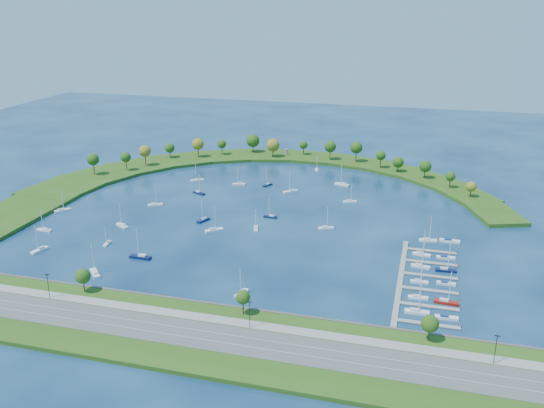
% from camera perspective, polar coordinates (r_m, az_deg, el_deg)
% --- Properties ---
extents(ground, '(700.00, 700.00, 0.00)m').
position_cam_1_polar(ground, '(316.23, -1.11, -0.89)').
color(ground, '#071F41').
rests_on(ground, ground).
extents(south_shoreline, '(420.00, 43.10, 11.60)m').
position_cam_1_polar(south_shoreline, '(212.17, -10.73, -11.81)').
color(south_shoreline, '#2C4E14').
rests_on(south_shoreline, ground).
extents(breakwater, '(286.74, 247.64, 2.00)m').
position_cam_1_polar(breakwater, '(373.93, -5.82, 2.41)').
color(breakwater, '#2C4E14').
rests_on(breakwater, ground).
extents(breakwater_trees, '(238.64, 92.45, 14.36)m').
position_cam_1_polar(breakwater_trees, '(402.99, -0.12, 5.19)').
color(breakwater_trees, '#382314').
rests_on(breakwater_trees, breakwater).
extents(harbor_tower, '(2.60, 2.60, 3.88)m').
position_cam_1_polar(harbor_tower, '(428.00, 1.39, 5.11)').
color(harbor_tower, gray).
rests_on(harbor_tower, breakwater).
extents(dock_system, '(24.28, 82.00, 1.60)m').
position_cam_1_polar(dock_system, '(248.65, 14.07, -7.32)').
color(dock_system, gray).
rests_on(dock_system, ground).
extents(moored_boat_0, '(4.97, 8.40, 11.93)m').
position_cam_1_polar(moored_boat_0, '(306.62, -6.69, -1.52)').
color(moored_boat_0, '#0A1641').
rests_on(moored_boat_0, ground).
extents(moored_boat_1, '(8.28, 6.57, 12.31)m').
position_cam_1_polar(moored_boat_1, '(374.63, -7.27, 2.37)').
color(moored_boat_1, white).
rests_on(moored_boat_1, ground).
extents(moored_boat_2, '(8.03, 5.34, 11.53)m').
position_cam_1_polar(moored_boat_2, '(295.78, 5.26, -2.26)').
color(moored_boat_2, white).
rests_on(moored_boat_2, ground).
extents(moored_boat_3, '(5.09, 6.90, 10.08)m').
position_cam_1_polar(moored_boat_3, '(362.24, -0.44, 1.92)').
color(moored_boat_3, '#0A1641').
rests_on(moored_boat_3, ground).
extents(moored_boat_4, '(4.11, 7.50, 10.63)m').
position_cam_1_polar(moored_boat_4, '(293.92, -1.57, -2.34)').
color(moored_boat_4, white).
rests_on(moored_boat_4, ground).
extents(moored_boat_5, '(9.82, 2.88, 14.38)m').
position_cam_1_polar(moored_boat_5, '(268.51, -12.67, -4.99)').
color(moored_boat_5, '#0A1641').
rests_on(moored_boat_5, ground).
extents(moored_boat_6, '(2.46, 6.59, 9.46)m').
position_cam_1_polar(moored_boat_6, '(287.09, -15.73, -3.65)').
color(moored_boat_6, white).
rests_on(moored_boat_6, ground).
extents(moored_boat_7, '(9.65, 5.26, 13.67)m').
position_cam_1_polar(moored_boat_7, '(365.30, 6.84, 1.95)').
color(moored_boat_7, white).
rests_on(moored_boat_7, ground).
extents(moored_boat_8, '(8.53, 8.02, 13.46)m').
position_cam_1_polar(moored_boat_8, '(292.91, -5.67, -2.49)').
color(moored_boat_8, white).
rests_on(moored_boat_8, ground).
extents(moored_boat_9, '(7.30, 2.30, 10.63)m').
position_cam_1_polar(moored_boat_9, '(309.45, -0.15, -1.18)').
color(moored_boat_9, '#0A1641').
rests_on(moored_boat_9, ground).
extents(moored_boat_10, '(7.98, 4.09, 11.30)m').
position_cam_1_polar(moored_boat_10, '(364.28, -3.24, 2.00)').
color(moored_boat_10, white).
rests_on(moored_boat_10, ground).
extents(moored_boat_11, '(8.21, 6.22, 12.06)m').
position_cam_1_polar(moored_boat_11, '(333.49, -11.30, -0.02)').
color(moored_boat_11, white).
rests_on(moored_boat_11, ground).
extents(moored_boat_12, '(8.38, 5.34, 11.98)m').
position_cam_1_polar(moored_boat_12, '(349.75, -7.11, 1.13)').
color(moored_boat_12, '#0A1641').
rests_on(moored_boat_12, ground).
extents(moored_boat_13, '(8.32, 8.60, 13.74)m').
position_cam_1_polar(moored_boat_13, '(258.22, -16.84, -6.40)').
color(moored_boat_13, white).
rests_on(moored_boat_13, ground).
extents(moored_boat_14, '(7.48, 8.15, 12.73)m').
position_cam_1_polar(moored_boat_14, '(338.27, -19.72, -0.53)').
color(moored_boat_14, white).
rests_on(moored_boat_14, ground).
extents(moored_boat_15, '(8.07, 5.13, 11.54)m').
position_cam_1_polar(moored_boat_15, '(335.24, 7.59, 0.29)').
color(moored_boat_15, white).
rests_on(moored_boat_15, ground).
extents(moored_boat_16, '(7.62, 2.16, 11.20)m').
position_cam_1_polar(moored_boat_16, '(313.28, -21.26, -2.31)').
color(moored_boat_16, white).
rests_on(moored_boat_16, ground).
extents(moored_boat_17, '(8.59, 6.52, 12.63)m').
position_cam_1_polar(moored_boat_17, '(306.79, -14.36, -2.00)').
color(moored_boat_17, white).
rests_on(moored_boat_17, ground).
extents(moored_boat_18, '(8.41, 7.84, 13.22)m').
position_cam_1_polar(moored_boat_18, '(349.87, 1.84, 1.29)').
color(moored_boat_18, white).
rests_on(moored_boat_18, ground).
extents(moored_boat_19, '(3.25, 7.30, 10.38)m').
position_cam_1_polar(moored_boat_19, '(395.83, 4.38, 3.40)').
color(moored_boat_19, white).
rests_on(moored_boat_19, ground).
extents(moored_boat_20, '(4.54, 8.92, 12.63)m').
position_cam_1_polar(moored_boat_20, '(289.56, -21.66, -4.12)').
color(moored_boat_20, white).
rests_on(moored_boat_20, ground).
extents(moored_boat_21, '(4.23, 7.75, 10.98)m').
position_cam_1_polar(moored_boat_21, '(232.35, -2.97, -8.56)').
color(moored_boat_21, white).
rests_on(moored_boat_21, ground).
extents(docked_boat_0, '(9.05, 2.88, 13.16)m').
position_cam_1_polar(docked_boat_0, '(225.44, 13.89, -10.08)').
color(docked_boat_0, white).
rests_on(docked_boat_0, ground).
extents(docked_boat_1, '(8.36, 2.76, 1.68)m').
position_cam_1_polar(docked_boat_1, '(224.80, 16.58, -10.53)').
color(docked_boat_1, white).
rests_on(docked_boat_1, ground).
extents(docked_boat_2, '(7.76, 2.79, 11.18)m').
position_cam_1_polar(docked_boat_2, '(235.69, 14.01, -8.73)').
color(docked_boat_2, white).
rests_on(docked_boat_2, ground).
extents(docked_boat_3, '(9.30, 3.15, 13.45)m').
position_cam_1_polar(docked_boat_3, '(234.94, 16.57, -9.06)').
color(docked_boat_3, maroon).
rests_on(docked_boat_3, ground).
extents(docked_boat_4, '(7.27, 2.50, 10.51)m').
position_cam_1_polar(docked_boat_4, '(248.01, 14.13, -7.27)').
color(docked_boat_4, white).
rests_on(docked_boat_4, ground).
extents(docked_boat_5, '(7.54, 2.23, 1.53)m').
position_cam_1_polar(docked_boat_5, '(249.64, 16.54, -7.40)').
color(docked_boat_5, white).
rests_on(docked_boat_5, ground).
extents(docked_boat_6, '(8.25, 3.10, 11.84)m').
position_cam_1_polar(docked_boat_6, '(261.45, 14.24, -5.83)').
color(docked_boat_6, white).
rests_on(docked_boat_6, ground).
extents(docked_boat_7, '(8.83, 2.95, 12.78)m').
position_cam_1_polar(docked_boat_7, '(260.74, 16.54, -6.12)').
color(docked_boat_7, '#0A1641').
rests_on(docked_boat_7, ground).
extents(docked_boat_8, '(8.36, 3.39, 11.94)m').
position_cam_1_polar(docked_boat_8, '(273.33, 14.33, -4.70)').
color(docked_boat_8, white).
rests_on(docked_boat_8, ground).
extents(docked_boat_9, '(8.31, 3.19, 1.65)m').
position_cam_1_polar(docked_boat_9, '(273.05, 16.52, -5.00)').
color(docked_boat_9, white).
rests_on(docked_boat_9, ground).
extents(docked_boat_10, '(8.65, 3.66, 12.32)m').
position_cam_1_polar(docked_boat_10, '(289.39, 14.91, -3.37)').
color(docked_boat_10, white).
rests_on(docked_boat_10, ground).
extents(docked_boat_11, '(9.47, 2.72, 1.93)m').
position_cam_1_polar(docked_boat_11, '(291.48, 16.87, -3.44)').
color(docked_boat_11, white).
rests_on(docked_boat_11, ground).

